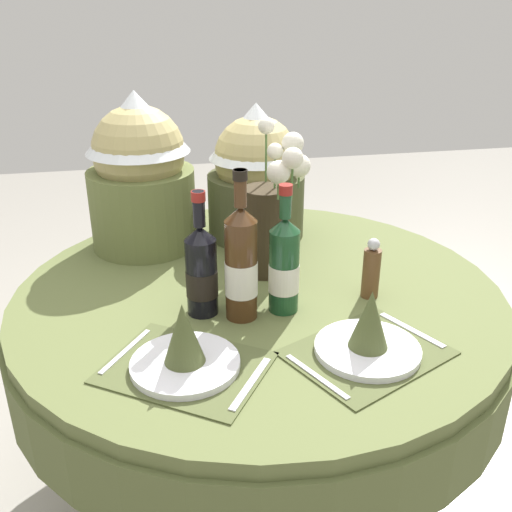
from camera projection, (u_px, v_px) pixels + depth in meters
name	position (u px, v px, depth m)	size (l,w,h in m)	color
ground	(258.00, 484.00, 1.92)	(8.00, 8.00, 0.00)	#9E998E
dining_table	(258.00, 329.00, 1.67)	(1.37, 1.37, 0.73)	#5B6638
place_setting_left	(185.00, 350.00, 1.24)	(0.43, 0.41, 0.16)	#4E562F
place_setting_right	(369.00, 336.00, 1.29)	(0.42, 0.38, 0.16)	#4E562F
flower_vase	(269.00, 217.00, 1.62)	(0.19, 0.22, 0.44)	#332819
wine_bottle_left	(284.00, 265.00, 1.45)	(0.08, 0.08, 0.34)	#194223
wine_bottle_centre	(241.00, 264.00, 1.41)	(0.08, 0.08, 0.38)	#422814
wine_bottle_rear	(201.00, 270.00, 1.44)	(0.08, 0.08, 0.32)	black
pepper_mill	(371.00, 270.00, 1.53)	(0.05, 0.05, 0.17)	brown
gift_tub_back_left	(140.00, 167.00, 1.78)	(0.33, 0.33, 0.49)	olive
gift_tub_back_centre	(256.00, 168.00, 1.87)	(0.32, 0.32, 0.44)	#474C2D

